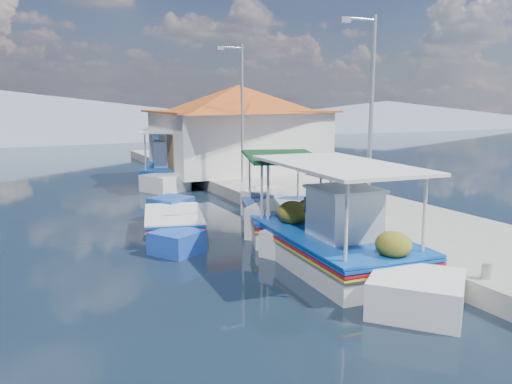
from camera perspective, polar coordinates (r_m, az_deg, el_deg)
name	(u,v)px	position (r m, az deg, el deg)	size (l,w,h in m)	color
ground	(258,284)	(12.23, 0.25, -9.95)	(160.00, 160.00, 0.00)	black
quay	(329,205)	(20.05, 7.85, -1.37)	(5.00, 44.00, 0.50)	gray
bollards	(290,202)	(18.26, 3.70, -1.14)	(0.20, 17.20, 0.30)	#A5A8AD
main_caique	(334,244)	(13.54, 8.42, -5.58)	(2.97, 8.84, 2.92)	silver
caique_green_canopy	(279,219)	(16.78, 2.56, -2.97)	(3.72, 6.90, 2.73)	silver
caique_blue_hull	(172,225)	(16.71, -9.04, -3.60)	(2.67, 5.64, 1.04)	#1C44A8
caique_far	(168,171)	(27.48, -9.47, 2.29)	(4.34, 7.91, 2.95)	silver
harbor_building	(238,126)	(27.75, -1.93, 7.12)	(10.49, 10.49, 4.40)	silver
lamp_post_near	(369,111)	(15.61, 12.10, 8.60)	(1.21, 0.14, 6.00)	#A5A8AD
lamp_post_far	(240,107)	(23.37, -1.73, 9.22)	(1.21, 0.14, 6.00)	#A5A8AD
mountain_ridge	(104,117)	(67.36, -16.12, 7.82)	(171.40, 96.00, 5.50)	slate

